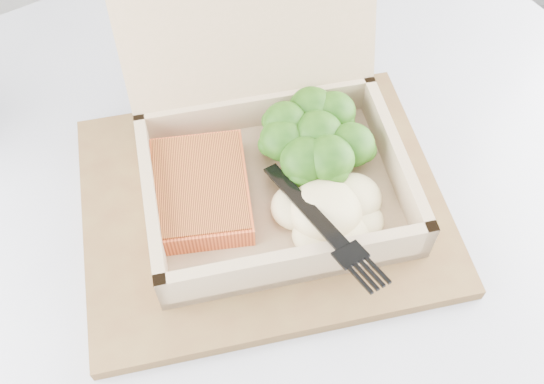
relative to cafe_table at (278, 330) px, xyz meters
name	(u,v)px	position (x,y,z in m)	size (l,w,h in m)	color
cafe_table	(278,330)	(0.00, 0.00, 0.00)	(1.06, 1.06, 0.76)	black
serving_tray	(263,203)	(0.00, 0.05, 0.20)	(0.33, 0.26, 0.01)	brown
takeout_container	(266,128)	(0.02, 0.09, 0.26)	(0.25, 0.26, 0.21)	tan
salmon_fillet	(201,190)	(-0.05, 0.06, 0.23)	(0.08, 0.11, 0.02)	orange
broccoli_pile	(317,139)	(0.06, 0.07, 0.24)	(0.11, 0.11, 0.04)	#356B17
mashed_potatoes	(326,210)	(0.04, 0.00, 0.24)	(0.10, 0.09, 0.03)	beige
plastic_fork	(290,186)	(0.02, 0.03, 0.25)	(0.05, 0.17, 0.03)	black
receipt	(213,76)	(0.00, 0.22, 0.20)	(0.07, 0.13, 0.00)	silver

